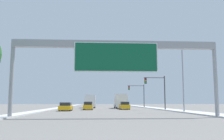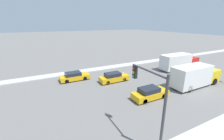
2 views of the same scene
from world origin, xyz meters
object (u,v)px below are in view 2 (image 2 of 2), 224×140
car_near_center (74,76)px  truck_box_secondary (195,76)px  traffic_light_near_intersection (152,96)px  car_mid_center (114,77)px  car_mid_right (150,93)px  truck_box_primary (179,62)px

car_near_center → truck_box_secondary: bearing=55.4°
car_near_center → truck_box_secondary: truck_box_secondary is taller
car_near_center → traffic_light_near_intersection: 16.53m
car_mid_center → truck_box_secondary: size_ratio=0.55×
car_mid_center → car_mid_right: 7.14m
car_mid_right → truck_box_primary: size_ratio=0.53×
truck_box_secondary → traffic_light_near_intersection: 14.55m
car_near_center → car_mid_right: car_mid_right is taller
truck_box_secondary → truck_box_primary: bearing=144.7°
truck_box_primary → traffic_light_near_intersection: 22.23m
car_mid_center → truck_box_primary: bearing=90.0°
truck_box_secondary → traffic_light_near_intersection: bearing=-67.2°
car_near_center → car_mid_right: bearing=33.2°
car_near_center → car_mid_center: size_ratio=1.00×
car_mid_right → traffic_light_near_intersection: 8.11m
truck_box_secondary → traffic_light_near_intersection: (5.55, -13.22, 2.44)m
car_mid_center → car_mid_right: size_ratio=1.00×
car_mid_center → truck_box_secondary: truck_box_secondary is taller
car_mid_center → truck_box_secondary: 12.04m
car_mid_center → car_near_center: bearing=-122.6°
car_near_center → car_mid_center: 6.49m
car_mid_right → car_near_center: bearing=-146.8°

